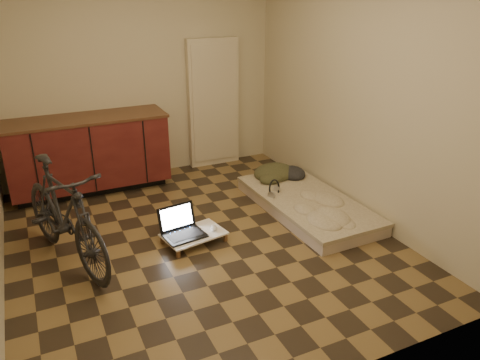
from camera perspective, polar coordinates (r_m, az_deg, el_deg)
name	(u,v)px	position (r m, az deg, el deg)	size (l,w,h in m)	color
room_shell	(196,110)	(4.16, -5.43, 8.49)	(3.50, 4.00, 2.60)	brown
cabinets	(89,154)	(5.84, -17.93, 3.08)	(1.84, 0.62, 0.91)	black
appliance_panel	(213,103)	(6.36, -3.26, 9.30)	(0.70, 0.10, 1.70)	beige
bicycle	(63,210)	(4.32, -20.75, -3.39)	(0.47, 1.61, 1.04)	black
futon	(307,204)	(5.23, 8.16, -2.92)	(0.88, 1.79, 0.15)	#C4B09D
clothing_pile	(279,168)	(5.71, 4.82, 1.50)	(0.55, 0.45, 0.22)	#373720
headphones	(274,188)	(5.21, 4.21, -0.96)	(0.23, 0.21, 0.15)	black
lap_desk	(194,234)	(4.57, -5.66, -6.62)	(0.64, 0.47, 0.10)	brown
laptop	(182,229)	(4.54, -7.09, -5.99)	(0.42, 0.39, 0.26)	black
mouse	(214,228)	(4.60, -3.22, -5.87)	(0.07, 0.11, 0.04)	silver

